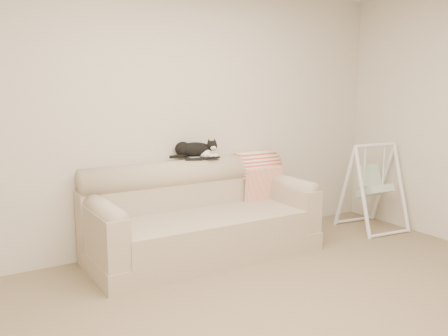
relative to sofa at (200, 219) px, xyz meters
name	(u,v)px	position (x,y,z in m)	size (l,w,h in m)	color
ground_plane	(303,322)	(-0.06, -1.62, -0.35)	(5.00, 5.00, 0.00)	#706048
room_shell	(309,103)	(-0.06, -1.62, 1.18)	(5.04, 4.04, 2.60)	beige
sofa	(200,219)	(0.00, 0.00, 0.00)	(2.20, 0.93, 0.90)	#A19180
remote_a	(194,158)	(0.06, 0.22, 0.56)	(0.19, 0.08, 0.03)	black
remote_b	(212,157)	(0.24, 0.20, 0.56)	(0.17, 0.07, 0.02)	black
tuxedo_cat	(195,149)	(0.09, 0.26, 0.64)	(0.49, 0.31, 0.19)	black
throw_blanket	(256,170)	(0.82, 0.23, 0.37)	(0.45, 0.38, 0.58)	red
baby_swing	(373,186)	(2.09, -0.26, 0.14)	(0.66, 0.70, 0.99)	white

